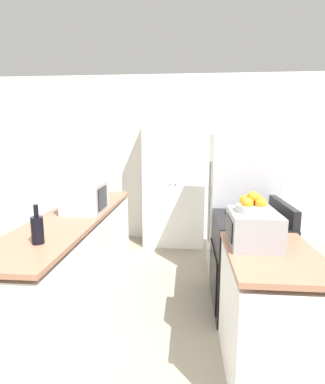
{
  "coord_description": "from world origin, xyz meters",
  "views": [
    {
      "loc": [
        0.27,
        -1.37,
        1.64
      ],
      "look_at": [
        0.0,
        1.87,
        1.05
      ],
      "focal_mm": 28.0,
      "sensor_mm": 36.0,
      "label": 1
    }
  ],
  "objects_px": {
    "toaster_oven": "(253,228)",
    "fruit_bowl": "(253,205)",
    "refrigerator": "(241,206)",
    "pantry_cabinet": "(174,181)",
    "wine_bottle": "(37,229)",
    "microwave": "(85,197)",
    "stove": "(248,263)"
  },
  "relations": [
    {
      "from": "toaster_oven",
      "to": "fruit_bowl",
      "type": "xyz_separation_m",
      "value": [
        -0.01,
        0.01,
        0.17
      ]
    },
    {
      "from": "toaster_oven",
      "to": "refrigerator",
      "type": "bearing_deg",
      "value": 83.3
    },
    {
      "from": "microwave",
      "to": "wine_bottle",
      "type": "xyz_separation_m",
      "value": [
        -0.02,
        -0.95,
        -0.04
      ]
    },
    {
      "from": "refrigerator",
      "to": "fruit_bowl",
      "type": "height_order",
      "value": "refrigerator"
    },
    {
      "from": "toaster_oven",
      "to": "fruit_bowl",
      "type": "distance_m",
      "value": 0.17
    },
    {
      "from": "refrigerator",
      "to": "fruit_bowl",
      "type": "bearing_deg",
      "value": -97.16
    },
    {
      "from": "stove",
      "to": "toaster_oven",
      "type": "bearing_deg",
      "value": -100.36
    },
    {
      "from": "pantry_cabinet",
      "to": "wine_bottle",
      "type": "xyz_separation_m",
      "value": [
        -0.85,
        -2.56,
        0.01
      ]
    },
    {
      "from": "fruit_bowl",
      "to": "pantry_cabinet",
      "type": "bearing_deg",
      "value": 104.93
    },
    {
      "from": "pantry_cabinet",
      "to": "microwave",
      "type": "distance_m",
      "value": 1.81
    },
    {
      "from": "pantry_cabinet",
      "to": "toaster_oven",
      "type": "relative_size",
      "value": 4.75
    },
    {
      "from": "refrigerator",
      "to": "toaster_oven",
      "type": "bearing_deg",
      "value": -96.7
    },
    {
      "from": "pantry_cabinet",
      "to": "wine_bottle",
      "type": "height_order",
      "value": "pantry_cabinet"
    },
    {
      "from": "stove",
      "to": "toaster_oven",
      "type": "relative_size",
      "value": 2.53
    },
    {
      "from": "refrigerator",
      "to": "toaster_oven",
      "type": "relative_size",
      "value": 4.01
    },
    {
      "from": "refrigerator",
      "to": "wine_bottle",
      "type": "xyz_separation_m",
      "value": [
        -1.69,
        -1.59,
        0.17
      ]
    },
    {
      "from": "pantry_cabinet",
      "to": "microwave",
      "type": "xyz_separation_m",
      "value": [
        -0.83,
        -1.61,
        0.05
      ]
    },
    {
      "from": "stove",
      "to": "microwave",
      "type": "relative_size",
      "value": 2.28
    },
    {
      "from": "stove",
      "to": "fruit_bowl",
      "type": "xyz_separation_m",
      "value": [
        -0.14,
        -0.69,
        0.73
      ]
    },
    {
      "from": "microwave",
      "to": "wine_bottle",
      "type": "distance_m",
      "value": 0.95
    },
    {
      "from": "stove",
      "to": "fruit_bowl",
      "type": "height_order",
      "value": "fruit_bowl"
    },
    {
      "from": "toaster_oven",
      "to": "fruit_bowl",
      "type": "relative_size",
      "value": 1.84
    },
    {
      "from": "stove",
      "to": "refrigerator",
      "type": "height_order",
      "value": "refrigerator"
    },
    {
      "from": "fruit_bowl",
      "to": "refrigerator",
      "type": "bearing_deg",
      "value": 82.84
    },
    {
      "from": "wine_bottle",
      "to": "stove",
      "type": "bearing_deg",
      "value": 26.19
    },
    {
      "from": "fruit_bowl",
      "to": "wine_bottle",
      "type": "bearing_deg",
      "value": -175.62
    },
    {
      "from": "refrigerator",
      "to": "fruit_bowl",
      "type": "distance_m",
      "value": 1.52
    },
    {
      "from": "stove",
      "to": "wine_bottle",
      "type": "bearing_deg",
      "value": -153.81
    },
    {
      "from": "stove",
      "to": "wine_bottle",
      "type": "xyz_separation_m",
      "value": [
        -1.65,
        -0.81,
        0.55
      ]
    },
    {
      "from": "microwave",
      "to": "fruit_bowl",
      "type": "relative_size",
      "value": 2.04
    },
    {
      "from": "stove",
      "to": "refrigerator",
      "type": "distance_m",
      "value": 0.87
    },
    {
      "from": "refrigerator",
      "to": "fruit_bowl",
      "type": "relative_size",
      "value": 7.37
    }
  ]
}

